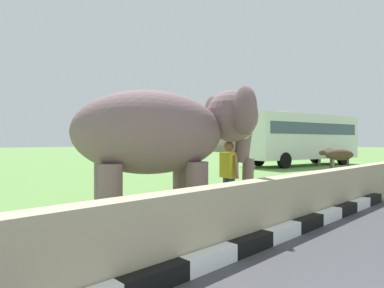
{
  "coord_description": "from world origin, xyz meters",
  "views": [
    {
      "loc": [
        -2.12,
        0.85,
        1.64
      ],
      "look_at": [
        2.53,
        5.62,
        1.6
      ],
      "focal_mm": 30.76,
      "sensor_mm": 36.0,
      "label": 1
    }
  ],
  "objects": [
    {
      "name": "barrier_parapet",
      "position": [
        2.0,
        4.02,
        0.5
      ],
      "size": [
        28.0,
        0.36,
        1.0
      ],
      "primitive_type": "cube",
      "color": "tan",
      "rests_on": "ground_plane"
    },
    {
      "name": "elephant",
      "position": [
        2.27,
        6.08,
        1.8
      ],
      "size": [
        4.04,
        3.21,
        2.8
      ],
      "color": "#7A5D63",
      "rests_on": "ground_plane"
    },
    {
      "name": "person_handler",
      "position": [
        3.76,
        5.67,
        0.93
      ],
      "size": [
        0.32,
        0.66,
        1.66
      ],
      "color": "navy",
      "rests_on": "ground_plane"
    },
    {
      "name": "bus_white",
      "position": [
        19.47,
        11.97,
        2.08
      ],
      "size": [
        9.82,
        4.39,
        3.5
      ],
      "color": "silver",
      "rests_on": "ground_plane"
    },
    {
      "name": "cow_near",
      "position": [
        17.52,
        8.65,
        0.87
      ],
      "size": [
        1.11,
        1.91,
        1.23
      ],
      "color": "#473323",
      "rests_on": "ground_plane"
    },
    {
      "name": "cow_mid",
      "position": [
        20.34,
        10.56,
        0.87
      ],
      "size": [
        0.94,
        1.93,
        1.23
      ],
      "color": "tan",
      "rests_on": "ground_plane"
    },
    {
      "name": "hill_east",
      "position": [
        55.0,
        35.83,
        0.0
      ],
      "size": [
        32.0,
        25.6,
        15.41
      ],
      "color": "#736855",
      "rests_on": "ground_plane"
    }
  ]
}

